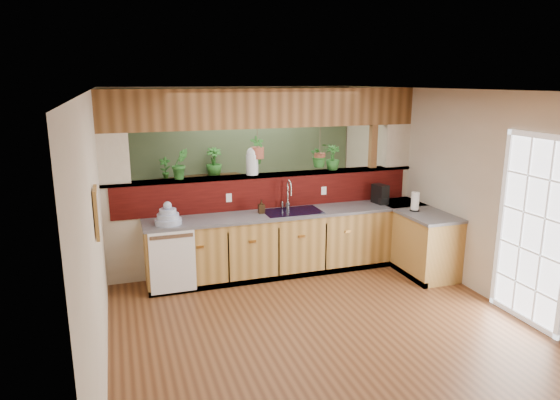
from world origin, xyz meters
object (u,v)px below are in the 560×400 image
object	(u,v)px
glass_jar	(252,161)
coffee_maker	(380,195)
dish_stack	(168,217)
shelving_console	(197,207)
faucet	(288,193)
soap_dispenser	(261,207)
paper_towel	(415,202)

from	to	relation	value
glass_jar	coffee_maker	bearing A→B (deg)	-10.37
dish_stack	shelving_console	world-z (taller)	dish_stack
faucet	coffee_maker	world-z (taller)	faucet
soap_dispenser	coffee_maker	bearing A→B (deg)	-0.58
soap_dispenser	shelving_console	world-z (taller)	soap_dispenser
faucet	glass_jar	size ratio (longest dim) A/B	1.10
soap_dispenser	paper_towel	world-z (taller)	paper_towel
soap_dispenser	paper_towel	size ratio (longest dim) A/B	0.66
shelving_console	dish_stack	bearing A→B (deg)	-122.60
paper_towel	shelving_console	distance (m)	3.89
faucet	paper_towel	distance (m)	1.80
paper_towel	shelving_console	world-z (taller)	paper_towel
faucet	soap_dispenser	world-z (taller)	faucet
glass_jar	dish_stack	bearing A→B (deg)	-159.34
dish_stack	faucet	bearing A→B (deg)	8.51
paper_towel	soap_dispenser	bearing A→B (deg)	164.91
soap_dispenser	glass_jar	distance (m)	0.68
dish_stack	shelving_console	xyz separation A→B (m)	(0.74, 2.37, -0.49)
paper_towel	dish_stack	bearing A→B (deg)	172.93
soap_dispenser	coffee_maker	world-z (taller)	coffee_maker
paper_towel	glass_jar	distance (m)	2.39
soap_dispenser	glass_jar	bearing A→B (deg)	96.25
glass_jar	paper_towel	bearing A→B (deg)	-22.71
faucet	shelving_console	size ratio (longest dim) A/B	0.26
soap_dispenser	dish_stack	bearing A→B (deg)	-173.55
faucet	dish_stack	bearing A→B (deg)	-171.49
paper_towel	glass_jar	bearing A→B (deg)	157.29
soap_dispenser	shelving_console	distance (m)	2.35
glass_jar	shelving_console	bearing A→B (deg)	105.20
coffee_maker	paper_towel	world-z (taller)	paper_towel
faucet	shelving_console	distance (m)	2.42
soap_dispenser	shelving_console	size ratio (longest dim) A/B	0.12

